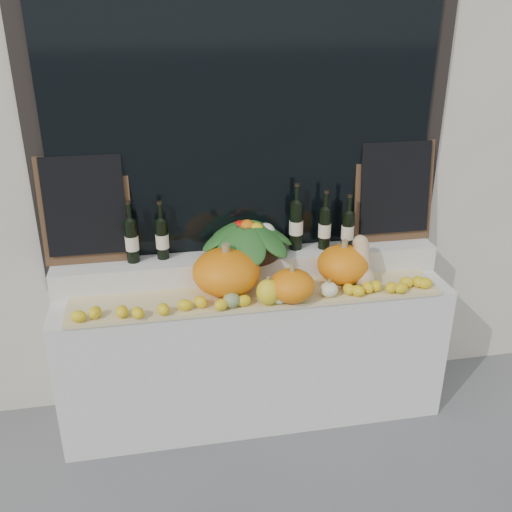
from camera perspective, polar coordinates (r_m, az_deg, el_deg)
The scene contains 18 objects.
storefront_facade at distance 3.70m, azimuth -2.43°, elevation 21.38°, with size 7.00×0.94×4.50m.
display_sill at distance 3.58m, azimuth -0.22°, elevation -9.51°, with size 2.30×0.55×0.88m, color silver.
rear_tier at distance 3.45m, azimuth -0.69°, elevation -0.93°, with size 2.30×0.25×0.16m, color silver.
straw_bedding at distance 3.24m, azimuth 0.16°, elevation -4.03°, with size 2.10×0.32×0.03m, color tan.
pumpkin_left at distance 3.20m, azimuth -2.98°, elevation -1.59°, with size 0.38×0.38×0.26m, color orange.
pumpkin_right at distance 3.36m, azimuth 8.73°, elevation -0.84°, with size 0.31×0.31×0.22m, color orange.
pumpkin_center at distance 3.13m, azimuth 3.60°, elevation -2.98°, with size 0.25×0.25×0.18m, color orange.
butternut_squash at distance 3.35m, azimuth 10.60°, elevation -0.83°, with size 0.13×0.20×0.28m.
decorative_gourds at distance 3.13m, azimuth 2.54°, elevation -3.72°, with size 0.65×0.14×0.17m.
lemon_heap at distance 3.12m, azimuth 0.54°, elevation -4.25°, with size 2.20×0.16×0.06m, color yellow, non-canonical shape.
produce_bowl at distance 3.36m, azimuth -0.85°, elevation 1.84°, with size 0.58×0.58×0.23m.
wine_bottle_far_left at distance 3.33m, azimuth -12.32°, elevation 1.54°, with size 0.08×0.08×0.37m.
wine_bottle_near_left at distance 3.35m, azimuth -9.37°, elevation 1.74°, with size 0.08×0.08×0.35m.
wine_bottle_tall at distance 3.44m, azimuth 4.03°, elevation 3.11°, with size 0.08×0.08×0.41m.
wine_bottle_near_right at distance 3.47m, azimuth 6.88°, elevation 2.82°, with size 0.08×0.08×0.37m.
wine_bottle_far_right at distance 3.50m, azimuth 9.15°, elevation 2.62°, with size 0.08×0.08×0.34m.
chalkboard_left at distance 3.34m, azimuth -16.71°, elevation 4.61°, with size 0.50×0.11×0.62m.
chalkboard_right at distance 3.62m, azimuth 13.69°, elevation 6.43°, with size 0.50×0.11×0.62m.
Camera 1 is at (-0.53, -1.41, 2.42)m, focal length 40.00 mm.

